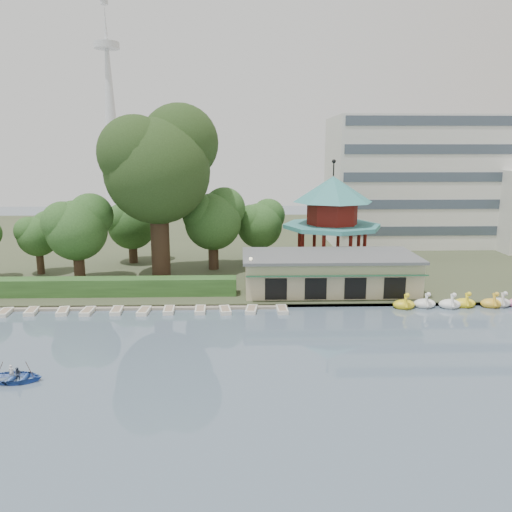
{
  "coord_description": "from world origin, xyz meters",
  "views": [
    {
      "loc": [
        0.6,
        -30.07,
        15.15
      ],
      "look_at": [
        2.0,
        18.0,
        5.0
      ],
      "focal_mm": 35.0,
      "sensor_mm": 36.0,
      "label": 1
    }
  ],
  "objects_px": {
    "dock": "(114,307)",
    "rowboat_with_passengers": "(15,374)",
    "pavilion": "(332,213)",
    "boathouse": "(329,272)",
    "big_tree": "(159,162)"
  },
  "relations": [
    {
      "from": "dock",
      "to": "big_tree",
      "type": "bearing_deg",
      "value": 73.95
    },
    {
      "from": "pavilion",
      "to": "rowboat_with_passengers",
      "type": "relative_size",
      "value": 2.62
    },
    {
      "from": "boathouse",
      "to": "pavilion",
      "type": "xyz_separation_m",
      "value": [
        2.0,
        10.03,
        5.11
      ]
    },
    {
      "from": "boathouse",
      "to": "big_tree",
      "type": "distance_m",
      "value": 22.95
    },
    {
      "from": "boathouse",
      "to": "pavilion",
      "type": "height_order",
      "value": "pavilion"
    },
    {
      "from": "rowboat_with_passengers",
      "to": "big_tree",
      "type": "bearing_deg",
      "value": 77.72
    },
    {
      "from": "dock",
      "to": "rowboat_with_passengers",
      "type": "height_order",
      "value": "rowboat_with_passengers"
    },
    {
      "from": "rowboat_with_passengers",
      "to": "pavilion",
      "type": "bearing_deg",
      "value": 48.92
    },
    {
      "from": "dock",
      "to": "pavilion",
      "type": "height_order",
      "value": "pavilion"
    },
    {
      "from": "boathouse",
      "to": "big_tree",
      "type": "relative_size",
      "value": 0.92
    },
    {
      "from": "boathouse",
      "to": "big_tree",
      "type": "xyz_separation_m",
      "value": [
        -18.84,
        6.22,
        11.53
      ]
    },
    {
      "from": "pavilion",
      "to": "rowboat_with_passengers",
      "type": "distance_m",
      "value": 41.18
    },
    {
      "from": "big_tree",
      "to": "dock",
      "type": "bearing_deg",
      "value": -106.05
    },
    {
      "from": "boathouse",
      "to": "rowboat_with_passengers",
      "type": "height_order",
      "value": "boathouse"
    },
    {
      "from": "dock",
      "to": "boathouse",
      "type": "bearing_deg",
      "value": 12.24
    }
  ]
}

